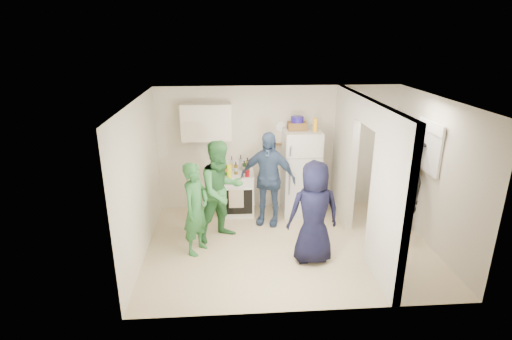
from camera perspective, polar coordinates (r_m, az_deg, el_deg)
The scene contains 35 objects.
floor at distance 7.00m, azimuth 4.67°, elevation -10.69°, with size 4.80×4.80×0.00m, color #CABC8E.
wall_back at distance 8.07m, azimuth 3.13°, elevation 3.14°, with size 4.80×4.80×0.00m, color silver.
wall_front at distance 4.94m, azimuth 7.99°, elevation -7.92°, with size 4.80×4.80×0.00m, color silver.
wall_left at distance 6.55m, azimuth -16.26°, elevation -1.54°, with size 3.40×3.40×0.00m, color silver.
wall_right at distance 7.24m, azimuth 24.09°, elevation -0.50°, with size 3.40×3.40×0.00m, color silver.
ceiling at distance 6.15m, azimuth 5.31°, elevation 9.92°, with size 4.80×4.80×0.00m, color white.
partition_pier_back at distance 7.75m, azimuth 12.52°, elevation 2.01°, with size 0.12×1.20×2.50m, color silver.
partition_pier_front at distance 5.81m, azimuth 18.48°, elevation -4.49°, with size 0.12×1.20×2.50m, color silver.
partition_header at distance 6.49m, azimuth 15.88°, elevation 7.97°, with size 0.12×1.00×0.40m, color silver.
stove at distance 7.98m, azimuth -2.89°, elevation -3.34°, with size 0.71×0.60×0.85m, color white.
upper_cabinet at distance 7.70m, azimuth -7.09°, elevation 6.83°, with size 0.95×0.34×0.70m, color silver.
fridge at distance 7.92m, azimuth 6.42°, elevation -0.33°, with size 0.70×0.68×1.70m, color silver.
wicker_basket at distance 7.69m, azimuth 5.87°, elevation 6.27°, with size 0.35×0.25×0.15m, color brown.
blue_bowl at distance 7.66m, azimuth 5.91°, elevation 7.22°, with size 0.24×0.24×0.11m, color navy.
yellow_cup_stack_top at distance 7.60m, azimuth 8.47°, elevation 6.39°, with size 0.09×0.09×0.25m, color #FCAF15.
wall_clock at distance 7.94m, azimuth 3.57°, elevation 6.22°, with size 0.22×0.22×0.03m, color white.
spice_shelf at distance 8.00m, azimuth 3.19°, elevation 3.72°, with size 0.35×0.08×0.03m, color olive.
nook_window at distance 7.28m, azimuth 23.67°, elevation 2.99°, with size 0.03×0.70×0.80m, color black.
nook_window_frame at distance 7.28m, azimuth 23.57°, elevation 2.99°, with size 0.04×0.76×0.86m, color white.
nook_valance at distance 7.18m, azimuth 23.76°, elevation 5.66°, with size 0.04×0.82×0.18m, color white.
yellow_cup_stack_stove at distance 7.57m, azimuth -3.83°, elevation -0.16°, with size 0.09×0.09×0.25m, color yellow.
red_cup at distance 7.62m, azimuth -1.26°, elevation -0.51°, with size 0.09×0.09×0.12m, color #B70C15.
person_green_left at distance 6.54m, azimuth -8.60°, elevation -5.48°, with size 0.57×0.37×1.55m, color #2B6C38.
person_green_center at distance 6.88m, azimuth -4.99°, elevation -3.01°, with size 0.86×0.67×1.78m, color #357A41.
person_denim at distance 7.41m, azimuth 1.68°, elevation -1.25°, with size 1.05×0.44×1.79m, color #3B5282.
person_navy at distance 6.27m, azimuth 8.25°, elevation -6.06°, with size 0.81×0.53×1.66m, color black.
person_nook at distance 7.59m, azimuth 19.92°, elevation -1.42°, with size 1.24×0.71×1.91m, color black.
bottle_a at distance 7.89m, azimuth -4.99°, elevation 0.74°, with size 0.08×0.08×0.28m, color #696615.
bottle_b at distance 7.69m, azimuth -4.33°, elevation 0.20°, with size 0.07×0.07×0.27m, color #1D571F.
bottle_c at distance 7.91m, azimuth -3.46°, elevation 0.92°, with size 0.06×0.06×0.31m, color #B2BAC1.
bottle_d at distance 7.72m, azimuth -2.89°, elevation 0.28°, with size 0.07×0.07×0.25m, color #5D4810.
bottle_e at distance 7.95m, azimuth -2.19°, elevation 1.08°, with size 0.06×0.06×0.32m, color #949BA4.
bottle_f at distance 7.82m, azimuth -1.69°, elevation 0.49°, with size 0.07×0.07×0.24m, color #143916.
bottle_g at distance 7.93m, azimuth -1.23°, elevation 0.86°, with size 0.07×0.07×0.26m, color olive.
bottle_h at distance 7.66m, azimuth -5.33°, elevation 0.16°, with size 0.06×0.06×0.28m, color #AFB3BC.
Camera 1 is at (-0.99, -5.99, 3.50)m, focal length 28.00 mm.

